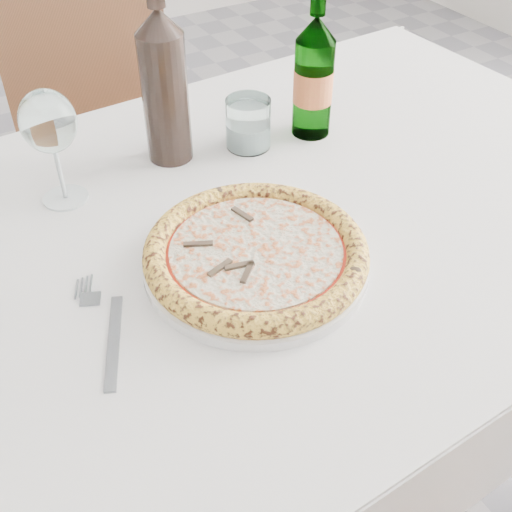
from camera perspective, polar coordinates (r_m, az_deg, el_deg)
The scene contains 9 objects.
dining_table at distance 1.00m, azimuth -2.87°, elevation -1.26°, with size 1.57×0.97×0.76m.
chair_far at distance 1.68m, azimuth -14.04°, elevation 10.64°, with size 0.51×0.51×0.93m.
plate at distance 0.88m, azimuth 0.00°, elevation -0.55°, with size 0.31×0.31×0.02m.
pizza at distance 0.87m, azimuth -0.00°, elevation 0.32°, with size 0.31×0.31×0.03m.
fork at distance 0.82m, azimuth -13.16°, elevation -6.25°, with size 0.08×0.21×0.00m.
wine_glass at distance 0.99m, azimuth -17.97°, elevation 11.09°, with size 0.08×0.08×0.18m.
tumbler at distance 1.13m, azimuth -0.69°, elevation 11.43°, with size 0.08×0.08×0.09m.
beer_bottle at distance 1.14m, azimuth 5.15°, elevation 15.57°, with size 0.07×0.07×0.26m.
wine_bottle at distance 1.06m, azimuth -8.16°, elevation 14.82°, with size 0.08×0.08×0.31m.
Camera 1 is at (-0.38, -0.39, 1.34)m, focal length 45.00 mm.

